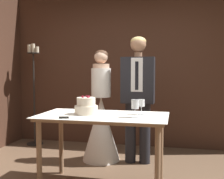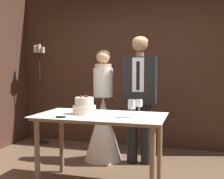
% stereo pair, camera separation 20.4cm
% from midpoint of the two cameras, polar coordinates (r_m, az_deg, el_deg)
% --- Properties ---
extents(wall_back, '(4.51, 0.12, 2.77)m').
position_cam_midpoint_polar(wall_back, '(4.85, 6.68, 4.92)').
color(wall_back, '#472B1E').
rests_on(wall_back, ground_plane).
extents(cake_table, '(1.42, 0.76, 0.81)m').
position_cam_midpoint_polar(cake_table, '(3.11, -0.47, -6.99)').
color(cake_table, '#8E6B4C').
rests_on(cake_table, ground_plane).
extents(tiered_cake, '(0.26, 0.26, 0.21)m').
position_cam_midpoint_polar(tiered_cake, '(3.15, -3.80, -3.46)').
color(tiered_cake, beige).
rests_on(tiered_cake, cake_table).
extents(cake_knife, '(0.40, 0.13, 0.02)m').
position_cam_midpoint_polar(cake_knife, '(2.91, -7.02, -5.63)').
color(cake_knife, silver).
rests_on(cake_knife, cake_table).
extents(wine_glass_near, '(0.08, 0.08, 0.19)m').
position_cam_midpoint_polar(wine_glass_near, '(2.90, 6.04, -3.23)').
color(wine_glass_near, silver).
rests_on(wine_glass_near, cake_table).
extents(wine_glass_middle, '(0.07, 0.07, 0.17)m').
position_cam_midpoint_polar(wine_glass_middle, '(3.09, 7.43, -2.88)').
color(wine_glass_middle, silver).
rests_on(wine_glass_middle, cake_table).
extents(bride, '(0.54, 0.54, 1.59)m').
position_cam_midpoint_polar(bride, '(4.07, -0.35, -6.28)').
color(bride, white).
rests_on(bride, ground_plane).
extents(groom, '(0.45, 0.25, 1.76)m').
position_cam_midpoint_polar(groom, '(3.90, 7.14, -0.39)').
color(groom, black).
rests_on(groom, ground_plane).
extents(candle_stand, '(0.28, 0.28, 1.75)m').
position_cam_midpoint_polar(candle_stand, '(5.08, -13.36, -0.72)').
color(candle_stand, black).
rests_on(candle_stand, ground_plane).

